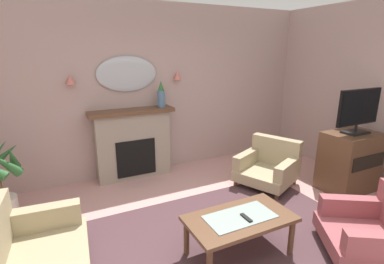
{
  "coord_description": "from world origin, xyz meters",
  "views": [
    {
      "loc": [
        -1.62,
        -2.05,
        2.07
      ],
      "look_at": [
        0.11,
        1.43,
        0.97
      ],
      "focal_mm": 27.2,
      "sensor_mm": 36.0,
      "label": 1
    }
  ],
  "objects_px": {
    "armchair_by_coffee_table": "(376,230)",
    "wall_sconce_left": "(70,80)",
    "wall_mirror": "(127,74)",
    "tv_flatscreen": "(359,110)",
    "coffee_table": "(240,222)",
    "mantel_vase_centre": "(161,96)",
    "armchair_near_fireplace": "(269,165)",
    "wall_sconce_right": "(177,75)",
    "tv_cabinet": "(349,161)",
    "fireplace": "(133,145)",
    "tv_remote": "(246,218)"
  },
  "relations": [
    {
      "from": "wall_sconce_left",
      "to": "wall_mirror",
      "type": "bearing_deg",
      "value": 3.37
    },
    {
      "from": "armchair_by_coffee_table",
      "to": "tv_cabinet",
      "type": "distance_m",
      "value": 1.61
    },
    {
      "from": "armchair_by_coffee_table",
      "to": "tv_flatscreen",
      "type": "bearing_deg",
      "value": 44.71
    },
    {
      "from": "tv_flatscreen",
      "to": "fireplace",
      "type": "bearing_deg",
      "value": 145.54
    },
    {
      "from": "mantel_vase_centre",
      "to": "wall_sconce_right",
      "type": "bearing_deg",
      "value": 18.92
    },
    {
      "from": "tv_cabinet",
      "to": "wall_sconce_left",
      "type": "bearing_deg",
      "value": 151.37
    },
    {
      "from": "armchair_near_fireplace",
      "to": "armchair_by_coffee_table",
      "type": "distance_m",
      "value": 1.85
    },
    {
      "from": "armchair_near_fireplace",
      "to": "armchair_by_coffee_table",
      "type": "xyz_separation_m",
      "value": [
        -0.18,
        -1.84,
        0.0
      ]
    },
    {
      "from": "mantel_vase_centre",
      "to": "coffee_table",
      "type": "height_order",
      "value": "mantel_vase_centre"
    },
    {
      "from": "tv_cabinet",
      "to": "wall_sconce_right",
      "type": "bearing_deg",
      "value": 134.37
    },
    {
      "from": "mantel_vase_centre",
      "to": "tv_cabinet",
      "type": "height_order",
      "value": "mantel_vase_centre"
    },
    {
      "from": "wall_sconce_left",
      "to": "tv_flatscreen",
      "type": "relative_size",
      "value": 0.17
    },
    {
      "from": "mantel_vase_centre",
      "to": "wall_mirror",
      "type": "bearing_deg",
      "value": 161.22
    },
    {
      "from": "wall_mirror",
      "to": "wall_sconce_right",
      "type": "relative_size",
      "value": 6.86
    },
    {
      "from": "wall_mirror",
      "to": "coffee_table",
      "type": "height_order",
      "value": "wall_mirror"
    },
    {
      "from": "coffee_table",
      "to": "tv_remote",
      "type": "relative_size",
      "value": 6.88
    },
    {
      "from": "tv_cabinet",
      "to": "tv_flatscreen",
      "type": "distance_m",
      "value": 0.8
    },
    {
      "from": "wall_mirror",
      "to": "coffee_table",
      "type": "bearing_deg",
      "value": -80.37
    },
    {
      "from": "mantel_vase_centre",
      "to": "tv_flatscreen",
      "type": "distance_m",
      "value": 2.98
    },
    {
      "from": "armchair_near_fireplace",
      "to": "mantel_vase_centre",
      "type": "bearing_deg",
      "value": 138.99
    },
    {
      "from": "coffee_table",
      "to": "tv_flatscreen",
      "type": "height_order",
      "value": "tv_flatscreen"
    },
    {
      "from": "mantel_vase_centre",
      "to": "armchair_by_coffee_table",
      "type": "relative_size",
      "value": 0.39
    },
    {
      "from": "fireplace",
      "to": "mantel_vase_centre",
      "type": "distance_m",
      "value": 0.93
    },
    {
      "from": "armchair_by_coffee_table",
      "to": "tv_cabinet",
      "type": "bearing_deg",
      "value": 45.24
    },
    {
      "from": "wall_sconce_left",
      "to": "tv_flatscreen",
      "type": "height_order",
      "value": "wall_sconce_left"
    },
    {
      "from": "wall_sconce_left",
      "to": "mantel_vase_centre",
      "type": "bearing_deg",
      "value": -5.08
    },
    {
      "from": "wall_sconce_left",
      "to": "armchair_by_coffee_table",
      "type": "xyz_separation_m",
      "value": [
        2.52,
        -3.13,
        -1.35
      ]
    },
    {
      "from": "coffee_table",
      "to": "tv_cabinet",
      "type": "distance_m",
      "value": 2.42
    },
    {
      "from": "wall_mirror",
      "to": "wall_sconce_left",
      "type": "distance_m",
      "value": 0.85
    },
    {
      "from": "tv_cabinet",
      "to": "tv_flatscreen",
      "type": "bearing_deg",
      "value": -90.0
    },
    {
      "from": "tv_remote",
      "to": "armchair_near_fireplace",
      "type": "relative_size",
      "value": 0.15
    },
    {
      "from": "wall_sconce_right",
      "to": "tv_cabinet",
      "type": "bearing_deg",
      "value": -45.63
    },
    {
      "from": "armchair_by_coffee_table",
      "to": "wall_sconce_left",
      "type": "bearing_deg",
      "value": 128.81
    },
    {
      "from": "mantel_vase_centre",
      "to": "wall_sconce_left",
      "type": "relative_size",
      "value": 3.09
    },
    {
      "from": "mantel_vase_centre",
      "to": "armchair_near_fireplace",
      "type": "height_order",
      "value": "mantel_vase_centre"
    },
    {
      "from": "armchair_near_fireplace",
      "to": "tv_cabinet",
      "type": "xyz_separation_m",
      "value": [
        0.95,
        -0.7,
        0.15
      ]
    },
    {
      "from": "wall_sconce_left",
      "to": "armchair_near_fireplace",
      "type": "xyz_separation_m",
      "value": [
        2.7,
        -1.3,
        -1.35
      ]
    },
    {
      "from": "coffee_table",
      "to": "tv_cabinet",
      "type": "bearing_deg",
      "value": 11.88
    },
    {
      "from": "wall_mirror",
      "to": "tv_flatscreen",
      "type": "distance_m",
      "value": 3.51
    },
    {
      "from": "armchair_near_fireplace",
      "to": "wall_sconce_left",
      "type": "bearing_deg",
      "value": 154.39
    },
    {
      "from": "wall_mirror",
      "to": "wall_sconce_left",
      "type": "xyz_separation_m",
      "value": [
        -0.85,
        -0.05,
        -0.05
      ]
    },
    {
      "from": "armchair_by_coffee_table",
      "to": "tv_flatscreen",
      "type": "height_order",
      "value": "tv_flatscreen"
    },
    {
      "from": "coffee_table",
      "to": "tv_flatscreen",
      "type": "xyz_separation_m",
      "value": [
        2.37,
        0.48,
        0.86
      ]
    },
    {
      "from": "wall_mirror",
      "to": "tv_cabinet",
      "type": "xyz_separation_m",
      "value": [
        2.8,
        -2.04,
        -1.26
      ]
    },
    {
      "from": "wall_sconce_right",
      "to": "coffee_table",
      "type": "relative_size",
      "value": 0.13
    },
    {
      "from": "armchair_by_coffee_table",
      "to": "wall_sconce_right",
      "type": "bearing_deg",
      "value": 104.64
    },
    {
      "from": "fireplace",
      "to": "tv_remote",
      "type": "distance_m",
      "value": 2.5
    },
    {
      "from": "wall_mirror",
      "to": "tv_remote",
      "type": "bearing_deg",
      "value": -79.89
    },
    {
      "from": "tv_cabinet",
      "to": "tv_flatscreen",
      "type": "xyz_separation_m",
      "value": [
        0.0,
        -0.02,
        0.8
      ]
    },
    {
      "from": "wall_mirror",
      "to": "wall_sconce_right",
      "type": "bearing_deg",
      "value": -3.37
    }
  ]
}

